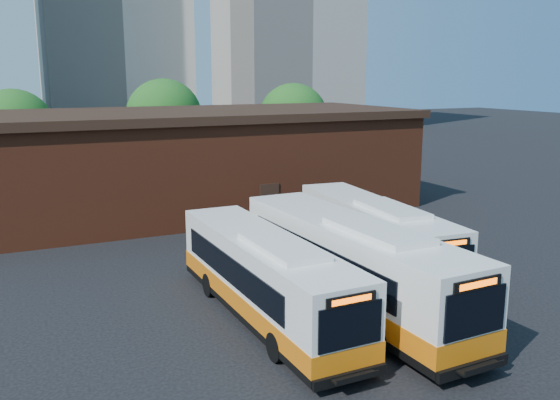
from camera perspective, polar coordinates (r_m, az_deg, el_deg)
name	(u,v)px	position (r m, az deg, el deg)	size (l,w,h in m)	color
ground	(352,318)	(21.92, 6.98, -11.19)	(220.00, 220.00, 0.00)	black
bus_midwest	(266,280)	(21.22, -1.40, -7.75)	(2.57, 11.62, 3.15)	white
bus_mideast	(351,268)	(22.18, 6.85, -6.54)	(3.11, 12.88, 3.48)	white
bus_east	(374,238)	(26.99, 9.04, -3.59)	(3.32, 11.71, 3.15)	white
transit_worker	(443,353)	(18.05, 15.46, -13.98)	(0.59, 0.39, 1.63)	black
depot_building	(189,159)	(38.93, -8.73, 3.90)	(28.60, 12.60, 6.40)	maroon
tree_west	(14,129)	(49.17, -24.22, 6.26)	(6.00, 6.00, 7.65)	#382314
tree_mid	(164,117)	(52.72, -11.09, 7.85)	(6.56, 6.56, 8.36)	#382314
tree_east	(293,118)	(53.74, 1.28, 7.87)	(6.24, 6.24, 7.96)	#382314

